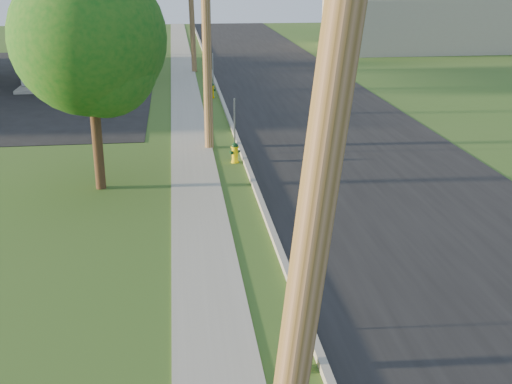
# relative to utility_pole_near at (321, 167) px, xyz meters

# --- Properties ---
(road) EXTENTS (8.00, 120.00, 0.02)m
(road) POSITION_rel_utility_pole_near_xyz_m (5.10, 11.00, -4.79)
(road) COLOR black
(road) RESTS_ON ground
(curb) EXTENTS (0.15, 120.00, 0.15)m
(curb) POSITION_rel_utility_pole_near_xyz_m (1.10, 11.00, -4.73)
(curb) COLOR gray
(curb) RESTS_ON ground
(sidewalk) EXTENTS (1.50, 120.00, 0.03)m
(sidewalk) POSITION_rel_utility_pole_near_xyz_m (-0.65, 11.00, -4.79)
(sidewalk) COLOR gray
(sidewalk) RESTS_ON ground
(utility_pole_near) EXTENTS (1.40, 0.32, 9.48)m
(utility_pole_near) POSITION_rel_utility_pole_near_xyz_m (0.00, 0.00, 0.00)
(utility_pole_near) COLOR brown
(utility_pole_near) RESTS_ON ground
(utility_pole_mid) EXTENTS (1.40, 0.32, 9.80)m
(utility_pole_mid) POSITION_rel_utility_pole_near_xyz_m (-0.00, 18.00, 0.15)
(utility_pole_mid) COLOR brown
(utility_pole_mid) RESTS_ON ground
(sign_post_near) EXTENTS (0.05, 0.04, 2.00)m
(sign_post_near) POSITION_rel_utility_pole_near_xyz_m (0.85, 5.20, -3.80)
(sign_post_near) COLOR gray
(sign_post_near) RESTS_ON ground
(sign_post_mid) EXTENTS (0.05, 0.04, 2.00)m
(sign_post_mid) POSITION_rel_utility_pole_near_xyz_m (0.85, 17.00, -3.80)
(sign_post_mid) COLOR gray
(sign_post_mid) RESTS_ON ground
(sign_post_far) EXTENTS (0.05, 0.04, 2.00)m
(sign_post_far) POSITION_rel_utility_pole_near_xyz_m (0.85, 29.20, -3.80)
(sign_post_far) COLOR gray
(sign_post_far) RESTS_ON ground
(fuel_pump_ne) EXTENTS (1.20, 3.20, 1.90)m
(fuel_pump_ne) POSITION_rel_utility_pole_near_xyz_m (-8.90, 31.00, -4.08)
(fuel_pump_ne) COLOR gray
(fuel_pump_ne) RESTS_ON ground
(fuel_pump_se) EXTENTS (1.20, 3.20, 1.90)m
(fuel_pump_se) POSITION_rel_utility_pole_near_xyz_m (-8.90, 35.00, -4.08)
(fuel_pump_se) COLOR gray
(fuel_pump_se) RESTS_ON ground
(distant_building) EXTENTS (14.00, 10.00, 4.00)m
(distant_building) POSITION_rel_utility_pole_near_xyz_m (18.60, 46.00, -2.80)
(distant_building) COLOR #9F9487
(distant_building) RESTS_ON ground
(tree_verge) EXTENTS (4.35, 4.35, 6.60)m
(tree_verge) POSITION_rel_utility_pole_near_xyz_m (-3.40, 13.78, -0.56)
(tree_verge) COLOR #372A19
(tree_verge) RESTS_ON ground
(hydrant_near) EXTENTS (0.36, 0.32, 0.70)m
(hydrant_near) POSITION_rel_utility_pole_near_xyz_m (0.75, 4.06, -4.46)
(hydrant_near) COLOR yellow
(hydrant_near) RESTS_ON ground
(hydrant_mid) EXTENTS (0.38, 0.34, 0.73)m
(hydrant_mid) POSITION_rel_utility_pole_near_xyz_m (0.76, 15.99, -4.44)
(hydrant_mid) COLOR yellow
(hydrant_mid) RESTS_ON ground
(hydrant_far) EXTENTS (0.42, 0.37, 0.82)m
(hydrant_far) POSITION_rel_utility_pole_near_xyz_m (0.64, 27.33, -4.40)
(hydrant_far) COLOR #DCB100
(hydrant_far) RESTS_ON ground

